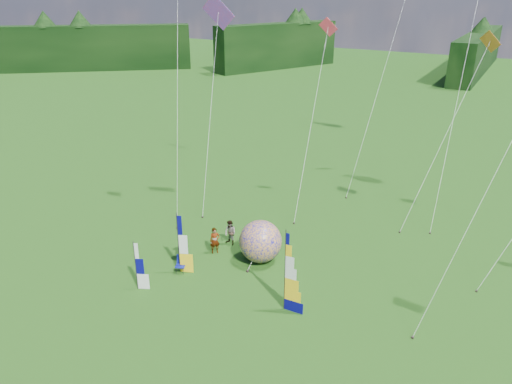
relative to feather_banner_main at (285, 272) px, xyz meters
The scene contains 17 objects.
ground 3.59m from the feather_banner_main, 129.01° to the right, with size 220.00×220.00×0.00m, color #305419.
treeline_ring 3.27m from the feather_banner_main, 129.01° to the right, with size 210.00×210.00×8.00m, color #1A3310, non-canonical shape.
feather_banner_main is the anchor object (origin of this frame).
side_banner_left 7.08m from the feather_banner_main, behind, with size 1.03×0.10×3.74m, color yellow, non-canonical shape.
side_banner_far 8.43m from the feather_banner_main, 163.60° to the right, with size 0.88×0.10×2.93m, color white, non-canonical shape.
bol_inflatable 5.25m from the feather_banner_main, 133.06° to the left, with size 2.65×2.65×2.65m, color #050987.
spectator_a 7.37m from the feather_banner_main, 154.01° to the left, with size 0.64×0.42×1.75m, color #66594C.
spectator_b 7.88m from the feather_banner_main, 143.69° to the left, with size 0.83×0.41×1.70m, color #66594C.
spectator_c 8.27m from the feather_banner_main, 168.08° to the left, with size 0.97×0.36×1.50m, color #66594C.
spectator_d 7.38m from the feather_banner_main, 133.21° to the left, with size 0.89×0.36×1.52m, color #66594C.
camp_chair 7.21m from the feather_banner_main, behind, with size 0.60×0.60×1.04m, color navy, non-canonical shape.
kite_whale 21.36m from the feather_banner_main, 76.01° to the left, with size 3.70×15.42×22.68m, color black, non-canonical shape.
kite_rainbow_delta 15.99m from the feather_banner_main, 138.46° to the left, with size 6.38×10.22×16.18m, color #EF3054, non-canonical shape.
small_kite_red 14.82m from the feather_banner_main, 108.76° to the left, with size 3.72×10.24×14.12m, color #EE364D, non-canonical shape.
small_kite_orange 17.14m from the feather_banner_main, 74.14° to the left, with size 5.50×10.99×13.46m, color orange, non-canonical shape.
small_kite_pink 16.08m from the feather_banner_main, 148.22° to the left, with size 6.12×8.81×18.15m, color #C8366A, non-canonical shape.
small_kite_green 21.89m from the feather_banner_main, 94.09° to the left, with size 4.18×12.20×20.32m, color #10A40B, non-canonical shape.
Camera 1 is at (11.26, -17.71, 16.06)m, focal length 35.00 mm.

